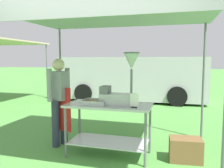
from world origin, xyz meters
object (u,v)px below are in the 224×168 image
Objects in this scene: stall_canopy at (110,17)px; donut_tray at (95,103)px; vendor at (59,97)px; menu_sign at (134,102)px; donut_fryer at (121,86)px; supply_crate at (185,149)px; van_silver at (133,78)px; donut_cart at (109,118)px.

donut_tray is (-0.21, -0.14, -1.38)m from stall_canopy.
menu_sign is at bearing -14.26° from vendor.
menu_sign is (0.24, -0.16, -0.21)m from donut_fryer.
stall_canopy is 1.42m from menu_sign.
supply_crate is (2.23, -0.09, -0.72)m from vendor.
supply_crate is at bearing -70.83° from van_silver.
menu_sign reaches higher than donut_tray.
donut_tray is at bearing -145.85° from stall_canopy.
van_silver reaches higher than supply_crate.
stall_canopy reaches higher than vendor.
donut_cart is 0.25× the size of van_silver.
menu_sign reaches higher than supply_crate.
donut_cart is 0.34m from donut_tray.
donut_cart is 0.58m from menu_sign.
stall_canopy is at bearing -179.14° from supply_crate.
supply_crate is 5.77m from van_silver.
stall_canopy reaches higher than donut_cart.
donut_tray is 0.07× the size of van_silver.
stall_canopy is 6.36× the size of supply_crate.
menu_sign is 5.80m from van_silver.
donut_cart is at bearing -83.24° from van_silver.
menu_sign is (0.45, -0.26, -1.31)m from stall_canopy.
donut_cart is at bearing 12.47° from donut_tray.
donut_fryer is at bearing 5.80° from donut_tray.
donut_fryer reaches higher than supply_crate.
donut_tray is 0.83m from vendor.
donut_cart is 1.65× the size of donut_fryer.
stall_canopy is at bearing 90.00° from donut_cart.
stall_canopy is 2.07× the size of vendor.
donut_tray is 0.51m from donut_fryer.
vendor is 2.35m from supply_crate.
vendor is (-1.01, 0.21, 0.28)m from donut_cart.
donut_tray is (-0.21, -0.05, 0.26)m from donut_cart.
van_silver is (-1.11, 5.69, -0.08)m from menu_sign.
menu_sign is (0.45, -0.17, 0.33)m from donut_cart.
stall_canopy is 5.64m from van_silver.
vendor reaches higher than donut_cart.
vendor is (-1.46, 0.37, -0.05)m from menu_sign.
donut_cart is 1.31m from supply_crate.
donut_tray is at bearing -17.65° from vendor.
donut_fryer reaches higher than donut_cart.
vendor is (-0.79, 0.25, 0.02)m from donut_tray.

